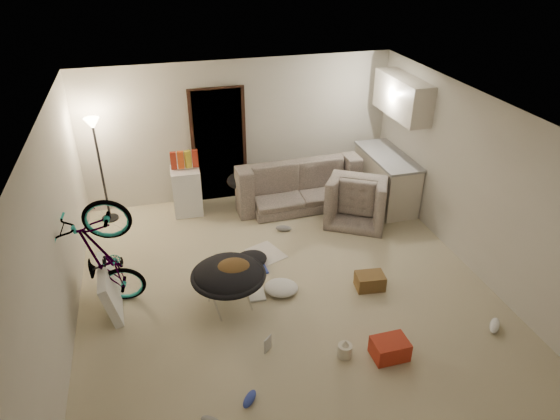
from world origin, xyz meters
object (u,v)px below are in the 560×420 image
object	(u,v)px
kitchen_counter	(386,180)
bicycle	(108,279)
saucer_chair	(229,281)
mini_fridge	(187,191)
tv_box	(110,288)
floor_lamp	(97,148)
sofa	(295,185)
drink_case_b	(390,349)
armchair	(358,200)
drink_case_a	(370,281)
juicer	(345,350)

from	to	relation	value
kitchen_counter	bicycle	xyz separation A→B (m)	(-4.73, -1.75, 0.00)
kitchen_counter	saucer_chair	size ratio (longest dim) A/B	1.54
mini_fridge	tv_box	bearing A→B (deg)	-115.92
floor_lamp	tv_box	bearing A→B (deg)	-87.63
kitchen_counter	sofa	bearing A→B (deg)	164.01
sofa	mini_fridge	size ratio (longest dim) A/B	2.71
mini_fridge	saucer_chair	distance (m)	2.72
mini_fridge	tv_box	xyz separation A→B (m)	(-1.24, -2.31, -0.11)
floor_lamp	drink_case_b	world-z (taller)	floor_lamp
armchair	drink_case_a	distance (m)	1.99
mini_fridge	juicer	size ratio (longest dim) A/B	3.41
floor_lamp	saucer_chair	size ratio (longest dim) A/B	1.86
floor_lamp	armchair	size ratio (longest dim) A/B	1.86
juicer	saucer_chair	bearing A→B (deg)	132.50
armchair	mini_fridge	bearing A→B (deg)	12.19
armchair	drink_case_b	bearing A→B (deg)	104.36
armchair	drink_case_a	bearing A→B (deg)	102.74
juicer	drink_case_b	bearing A→B (deg)	-15.36
floor_lamp	drink_case_b	distance (m)	5.41
armchair	drink_case_b	world-z (taller)	armchair
armchair	juicer	bearing A→B (deg)	95.33
mini_fridge	juicer	xyz separation A→B (m)	(1.39, -3.94, -0.31)
drink_case_a	drink_case_b	world-z (taller)	drink_case_b
juicer	armchair	bearing A→B (deg)	64.57
tv_box	drink_case_a	size ratio (longest dim) A/B	2.37
floor_lamp	tv_box	size ratio (longest dim) A/B	1.98
floor_lamp	mini_fridge	world-z (taller)	floor_lamp
sofa	kitchen_counter	bearing A→B (deg)	162.22
armchair	tv_box	bearing A→B (deg)	49.45
sofa	drink_case_a	xyz separation A→B (m)	(0.28, -2.73, -0.21)
kitchen_counter	mini_fridge	size ratio (longest dim) A/B	1.83
kitchen_counter	tv_box	bearing A→B (deg)	-159.56
floor_lamp	saucer_chair	xyz separation A→B (m)	(1.59, -2.80, -0.90)
sofa	drink_case_a	world-z (taller)	sofa
armchair	sofa	bearing A→B (deg)	-12.78
sofa	armchair	bearing A→B (deg)	134.67
saucer_chair	armchair	bearing A→B (deg)	34.56
bicycle	tv_box	size ratio (longest dim) A/B	1.85
tv_box	mini_fridge	bearing A→B (deg)	59.14
drink_case_b	floor_lamp	bearing A→B (deg)	127.22
drink_case_b	juicer	size ratio (longest dim) A/B	1.69
tv_box	drink_case_a	bearing A→B (deg)	-11.22
armchair	mini_fridge	size ratio (longest dim) A/B	1.19
kitchen_counter	juicer	size ratio (longest dim) A/B	6.22
tv_box	sofa	bearing A→B (deg)	32.32
sofa	drink_case_b	world-z (taller)	sofa
kitchen_counter	drink_case_b	distance (m)	3.89
floor_lamp	juicer	distance (m)	5.02
drink_case_a	kitchen_counter	bearing A→B (deg)	67.03
floor_lamp	kitchen_counter	xyz separation A→B (m)	(4.83, -0.65, -0.87)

